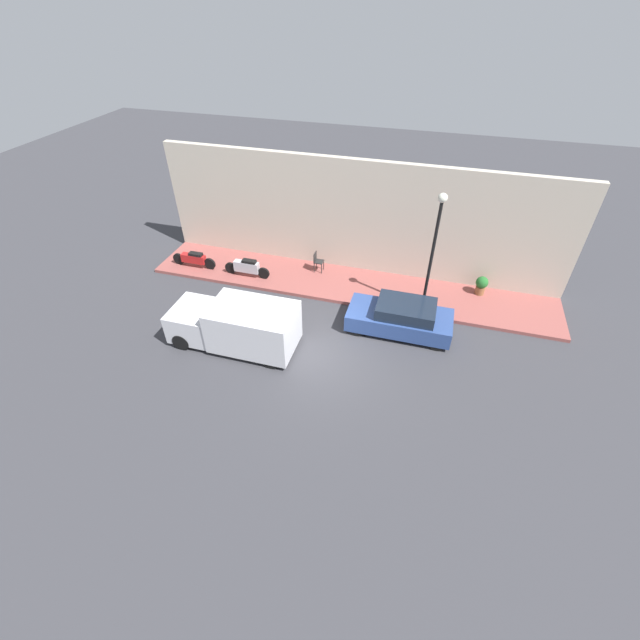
# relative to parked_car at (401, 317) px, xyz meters

# --- Properties ---
(ground_plane) EXTENTS (60.00, 60.00, 0.00)m
(ground_plane) POSITION_rel_parked_car_xyz_m (-2.03, 2.58, -0.62)
(ground_plane) COLOR #38383D
(sidewalk) EXTENTS (2.73, 17.61, 0.15)m
(sidewalk) POSITION_rel_parked_car_xyz_m (2.37, 2.58, -0.55)
(sidewalk) COLOR #934C47
(sidewalk) RESTS_ON ground_plane
(building_facade) EXTENTS (0.30, 17.61, 5.05)m
(building_facade) POSITION_rel_parked_car_xyz_m (3.89, 2.58, 1.90)
(building_facade) COLOR beige
(building_facade) RESTS_ON ground_plane
(parked_car) EXTENTS (1.67, 3.90, 1.28)m
(parked_car) POSITION_rel_parked_car_xyz_m (0.00, 0.00, 0.00)
(parked_car) COLOR #2D4784
(parked_car) RESTS_ON ground_plane
(delivery_van) EXTENTS (1.88, 4.62, 1.76)m
(delivery_van) POSITION_rel_parked_car_xyz_m (-2.42, 5.63, 0.27)
(delivery_van) COLOR silver
(delivery_van) RESTS_ON ground_plane
(motorcycle_red) EXTENTS (0.30, 2.13, 0.73)m
(motorcycle_red) POSITION_rel_parked_car_xyz_m (1.79, 9.71, -0.07)
(motorcycle_red) COLOR #B21E1E
(motorcycle_red) RESTS_ON sidewalk
(scooter_silver) EXTENTS (0.30, 2.12, 0.82)m
(scooter_silver) POSITION_rel_parked_car_xyz_m (1.74, 7.05, -0.03)
(scooter_silver) COLOR #B7B7BF
(scooter_silver) RESTS_ON sidewalk
(streetlamp) EXTENTS (0.34, 0.34, 4.86)m
(streetlamp) POSITION_rel_parked_car_xyz_m (1.41, -0.72, 2.70)
(streetlamp) COLOR black
(streetlamp) RESTS_ON sidewalk
(potted_plant) EXTENTS (0.50, 0.50, 0.82)m
(potted_plant) POSITION_rel_parked_car_xyz_m (3.17, -2.94, -0.02)
(potted_plant) COLOR brown
(potted_plant) RESTS_ON sidewalk
(cafe_chair) EXTENTS (0.40, 0.40, 0.91)m
(cafe_chair) POSITION_rel_parked_car_xyz_m (3.02, 4.16, 0.06)
(cafe_chair) COLOR #262626
(cafe_chair) RESTS_ON sidewalk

